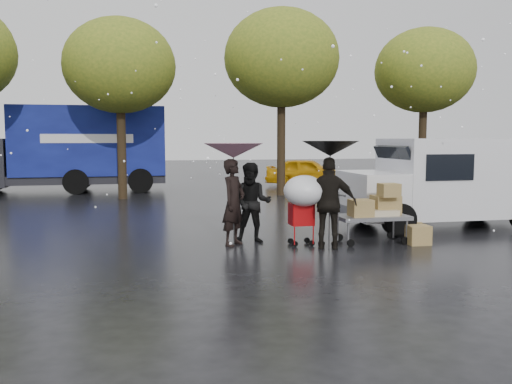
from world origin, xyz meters
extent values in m
plane|color=black|center=(0.00, 0.00, 0.00)|extent=(90.00, 90.00, 0.00)
imported|color=black|center=(-1.05, 0.60, 0.89)|extent=(0.74, 0.78, 1.79)
imported|color=black|center=(-0.61, 0.79, 0.85)|extent=(0.99, 0.88, 1.70)
imported|color=black|center=(0.76, -0.16, 0.92)|extent=(1.17, 0.80, 1.84)
cylinder|color=#4C4C4C|center=(-1.05, 0.60, 0.98)|extent=(0.02, 0.02, 1.96)
cone|color=#C65181|center=(-1.05, 0.60, 1.96)|extent=(1.23, 1.23, 0.30)
sphere|color=#4C4C4C|center=(-1.05, 0.60, 1.99)|extent=(0.06, 0.06, 0.06)
cylinder|color=#4C4C4C|center=(0.76, -0.16, 1.00)|extent=(0.02, 0.02, 2.01)
cone|color=black|center=(0.76, -0.16, 2.01)|extent=(1.13, 1.13, 0.30)
sphere|color=#4C4C4C|center=(0.76, -0.16, 2.04)|extent=(0.06, 0.06, 0.06)
cube|color=slate|center=(1.84, 0.21, 0.55)|extent=(1.50, 0.80, 0.08)
cylinder|color=slate|center=(1.09, 0.21, 0.80)|extent=(0.04, 0.04, 0.60)
cube|color=olive|center=(2.19, 0.31, 0.79)|extent=(0.55, 0.45, 0.40)
cube|color=olive|center=(1.54, 0.11, 0.77)|extent=(0.45, 0.40, 0.35)
cube|color=olive|center=(2.14, 0.06, 1.13)|extent=(0.40, 0.35, 0.28)
cube|color=tan|center=(1.89, 0.21, 0.65)|extent=(0.90, 0.55, 0.12)
cylinder|color=black|center=(1.24, -0.11, 0.08)|extent=(0.16, 0.05, 0.16)
cylinder|color=black|center=(1.24, 0.53, 0.08)|extent=(0.16, 0.05, 0.16)
cylinder|color=black|center=(2.44, -0.11, 0.08)|extent=(0.16, 0.05, 0.16)
cylinder|color=black|center=(2.44, 0.53, 0.08)|extent=(0.16, 0.05, 0.16)
cube|color=#B10A0D|center=(0.31, 0.30, 0.65)|extent=(0.47, 0.41, 0.45)
cylinder|color=#B10A0D|center=(0.31, 0.11, 1.02)|extent=(0.42, 0.02, 0.02)
cylinder|color=#4C4C4C|center=(0.31, 0.11, 0.95)|extent=(0.02, 0.02, 0.60)
ellipsoid|color=white|center=(0.31, 0.11, 1.15)|extent=(0.84, 0.84, 0.63)
cylinder|color=black|center=(0.13, 0.14, 0.06)|extent=(0.12, 0.04, 0.12)
cylinder|color=black|center=(0.13, 0.46, 0.06)|extent=(0.12, 0.04, 0.12)
cylinder|color=black|center=(0.49, 0.14, 0.06)|extent=(0.12, 0.04, 0.12)
cylinder|color=black|center=(0.49, 0.46, 0.06)|extent=(0.12, 0.04, 0.12)
cube|color=white|center=(4.96, 1.73, 1.25)|extent=(3.80, 2.00, 1.90)
cube|color=white|center=(2.56, 1.73, 0.85)|extent=(1.20, 1.95, 1.10)
cube|color=black|center=(3.11, 1.73, 1.70)|extent=(0.37, 1.70, 0.67)
cube|color=slate|center=(2.01, 1.73, 0.45)|extent=(0.12, 1.90, 0.25)
cylinder|color=black|center=(2.76, 0.78, 0.38)|extent=(0.76, 0.28, 0.76)
cylinder|color=black|center=(2.76, 2.68, 0.38)|extent=(0.76, 0.28, 0.76)
cylinder|color=black|center=(6.06, 2.68, 0.38)|extent=(0.76, 0.28, 0.76)
cube|color=#0B125D|center=(-4.84, 13.18, 2.10)|extent=(6.00, 2.50, 2.80)
cube|color=black|center=(-5.84, 13.18, 0.55)|extent=(8.00, 2.30, 0.35)
cube|color=white|center=(-4.84, 11.92, 2.20)|extent=(3.50, 0.03, 0.35)
cylinder|color=black|center=(-2.84, 12.03, 0.50)|extent=(1.00, 0.30, 1.00)
cylinder|color=black|center=(-2.84, 14.33, 0.50)|extent=(1.00, 0.30, 1.00)
cube|color=olive|center=(2.71, -0.18, 0.20)|extent=(0.47, 0.38, 0.40)
cube|color=olive|center=(3.12, 0.84, 0.16)|extent=(0.50, 0.44, 0.32)
imported|color=orange|center=(4.71, 13.46, 0.65)|extent=(4.13, 2.97, 1.31)
cylinder|color=black|center=(-3.50, 10.00, 2.24)|extent=(0.32, 0.32, 4.48)
ellipsoid|color=#49631C|center=(-3.50, 10.00, 4.80)|extent=(4.00, 4.00, 3.40)
cylinder|color=black|center=(2.50, 10.00, 2.45)|extent=(0.32, 0.32, 4.90)
ellipsoid|color=#49631C|center=(2.50, 10.00, 5.25)|extent=(4.40, 4.40, 3.74)
cylinder|color=black|center=(8.50, 10.00, 2.31)|extent=(0.32, 0.32, 4.62)
ellipsoid|color=#49631C|center=(8.50, 10.00, 4.95)|extent=(4.00, 4.00, 3.40)
camera|label=1|loc=(-2.99, -10.30, 2.20)|focal=38.00mm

